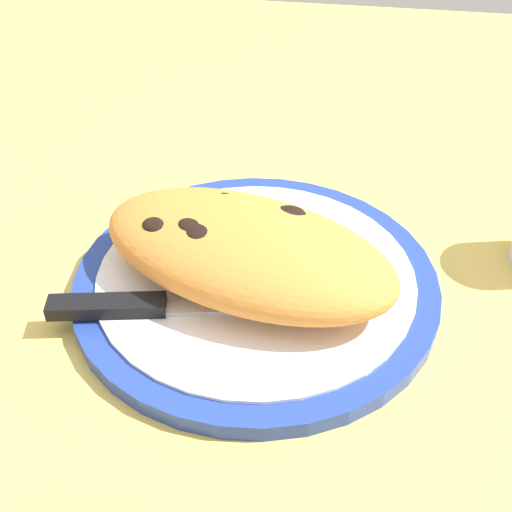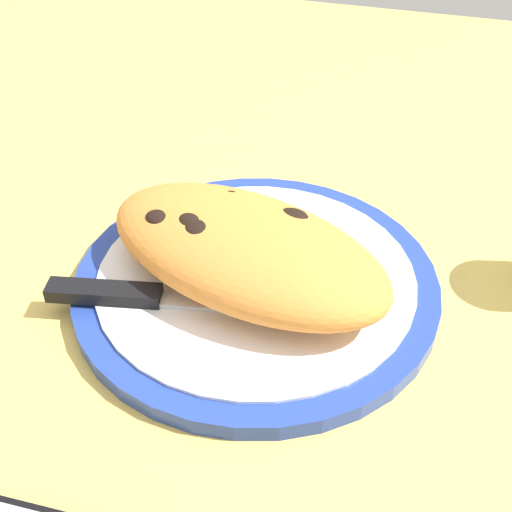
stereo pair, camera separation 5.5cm
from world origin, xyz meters
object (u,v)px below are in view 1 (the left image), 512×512
at_px(fork, 227,221).
at_px(knife, 153,306).
at_px(calzone, 246,251).
at_px(plate, 256,282).

xyz_separation_m(fork, knife, (0.04, 0.13, 0.00)).
bearing_deg(knife, calzone, -143.09).
relative_size(plate, calzone, 1.10).
bearing_deg(calzone, plate, -136.45).
xyz_separation_m(plate, fork, (0.04, -0.07, 0.01)).
bearing_deg(plate, knife, 37.61).
bearing_deg(plate, fork, -60.10).
height_order(plate, fork, fork).
bearing_deg(calzone, knife, 36.91).
distance_m(fork, knife, 0.13).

